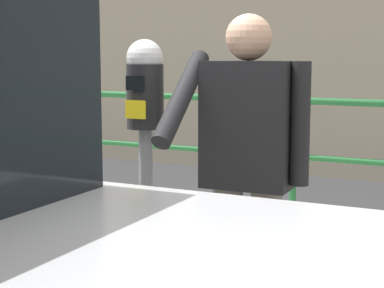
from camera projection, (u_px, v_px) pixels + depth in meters
The scene contains 5 objects.
sidewalk_curb at pixel (226, 282), 4.33m from camera, with size 36.00×3.21×0.16m, color #ADA8A0.
parking_meter at pixel (145, 119), 3.19m from camera, with size 0.19×0.20×1.53m.
pedestrian_at_meter at pixel (247, 163), 3.07m from camera, with size 0.61×0.58×1.65m.
background_railing at pixel (294, 133), 5.44m from camera, with size 24.06×0.06×1.10m.
backdrop_wall at pixel (374, 48), 8.18m from camera, with size 32.00×0.50×3.39m, color #ADA38E.
Camera 1 is at (1.68, -2.20, 1.61)m, focal length 59.57 mm.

